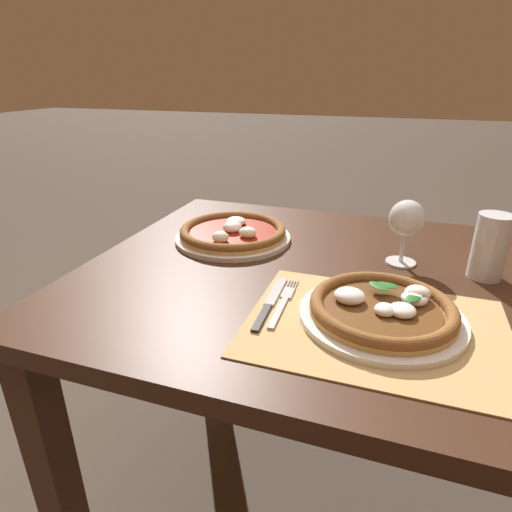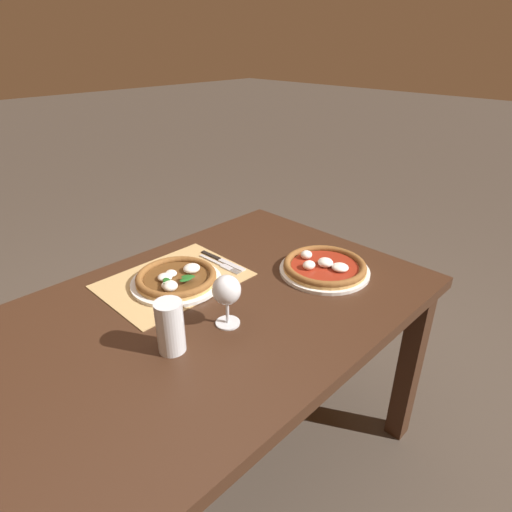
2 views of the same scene
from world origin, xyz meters
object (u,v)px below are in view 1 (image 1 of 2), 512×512
(pizza_far, at_px, (233,233))
(fork, at_px, (284,302))
(knife, at_px, (270,302))
(pizza_near, at_px, (382,310))
(pint_glass, at_px, (490,248))
(wine_glass, at_px, (406,221))

(pizza_far, bearing_deg, fork, -52.82)
(fork, relative_size, knife, 0.93)
(pizza_near, bearing_deg, pizza_far, 144.24)
(pizza_far, bearing_deg, pint_glass, -3.22)
(pint_glass, bearing_deg, fork, -146.21)
(pizza_near, xyz_separation_m, pizza_far, (-0.41, 0.29, -0.00))
(pint_glass, xyz_separation_m, fork, (-0.39, -0.26, -0.06))
(wine_glass, bearing_deg, pint_glass, -6.15)
(pizza_far, bearing_deg, knife, -56.92)
(pint_glass, height_order, fork, pint_glass)
(wine_glass, distance_m, fork, 0.36)
(pizza_near, relative_size, wine_glass, 1.92)
(wine_glass, xyz_separation_m, knife, (-0.24, -0.29, -0.10))
(fork, bearing_deg, wine_glass, 52.79)
(pizza_far, height_order, knife, pizza_far)
(wine_glass, xyz_separation_m, pint_glass, (0.18, -0.02, -0.04))
(pizza_far, xyz_separation_m, pint_glass, (0.61, -0.03, 0.05))
(knife, bearing_deg, pint_glass, 33.30)
(pizza_near, xyz_separation_m, wine_glass, (0.03, 0.28, 0.08))
(pint_glass, bearing_deg, wine_glass, 173.85)
(wine_glass, distance_m, knife, 0.39)
(pizza_near, distance_m, fork, 0.19)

